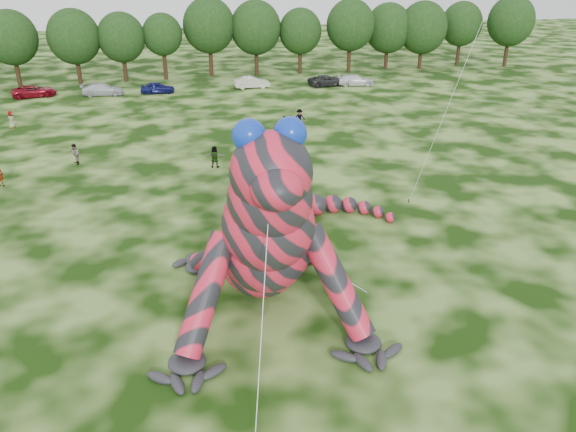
{
  "coord_description": "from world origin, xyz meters",
  "views": [
    {
      "loc": [
        1.13,
        -22.2,
        15.19
      ],
      "look_at": [
        6.21,
        1.51,
        4.0
      ],
      "focal_mm": 35.0,
      "sensor_mm": 36.0,
      "label": 1
    }
  ],
  "objects_px": {
    "car_3": "(103,89)",
    "spectator_5": "(215,157)",
    "car_2": "(34,91)",
    "car_6": "(327,81)",
    "spectator_4": "(11,119)",
    "tree_10": "(210,37)",
    "tree_8": "(122,47)",
    "inflatable_gecko": "(257,192)",
    "tree_6": "(13,48)",
    "spectator_1": "(75,154)",
    "tree_12": "(300,41)",
    "spectator_3": "(284,125)",
    "tree_9": "(163,47)",
    "tree_11": "(256,38)",
    "tree_7": "(75,47)",
    "car_7": "(355,80)",
    "tree_16": "(460,34)",
    "tree_17": "(509,31)",
    "car_4": "(158,88)",
    "car_5": "(252,82)",
    "tree_13": "(350,36)",
    "spectator_2": "(299,118)",
    "tree_15": "(422,35)"
  },
  "relations": [
    {
      "from": "spectator_1",
      "to": "spectator_3",
      "type": "bearing_deg",
      "value": 85.42
    },
    {
      "from": "spectator_4",
      "to": "tree_10",
      "type": "bearing_deg",
      "value": -30.29
    },
    {
      "from": "spectator_4",
      "to": "tree_7",
      "type": "bearing_deg",
      "value": 2.3
    },
    {
      "from": "tree_11",
      "to": "tree_8",
      "type": "bearing_deg",
      "value": -176.16
    },
    {
      "from": "inflatable_gecko",
      "to": "spectator_5",
      "type": "distance_m",
      "value": 18.25
    },
    {
      "from": "spectator_2",
      "to": "spectator_3",
      "type": "bearing_deg",
      "value": -119.41
    },
    {
      "from": "tree_6",
      "to": "car_7",
      "type": "bearing_deg",
      "value": -11.59
    },
    {
      "from": "tree_6",
      "to": "car_6",
      "type": "bearing_deg",
      "value": -11.85
    },
    {
      "from": "inflatable_gecko",
      "to": "tree_6",
      "type": "xyz_separation_m",
      "value": [
        -22.43,
        54.18,
        -0.18
      ]
    },
    {
      "from": "tree_9",
      "to": "car_3",
      "type": "xyz_separation_m",
      "value": [
        -7.63,
        -8.44,
        -3.63
      ]
    },
    {
      "from": "tree_7",
      "to": "car_3",
      "type": "height_order",
      "value": "tree_7"
    },
    {
      "from": "car_5",
      "to": "spectator_2",
      "type": "bearing_deg",
      "value": -176.32
    },
    {
      "from": "tree_7",
      "to": "tree_12",
      "type": "bearing_deg",
      "value": 1.78
    },
    {
      "from": "tree_17",
      "to": "tree_11",
      "type": "bearing_deg",
      "value": 177.7
    },
    {
      "from": "car_2",
      "to": "car_6",
      "type": "xyz_separation_m",
      "value": [
        35.98,
        -1.16,
        -0.01
      ]
    },
    {
      "from": "tree_8",
      "to": "spectator_5",
      "type": "distance_m",
      "value": 37.84
    },
    {
      "from": "tree_13",
      "to": "tree_11",
      "type": "bearing_deg",
      "value": 175.42
    },
    {
      "from": "spectator_3",
      "to": "tree_17",
      "type": "bearing_deg",
      "value": 98.34
    },
    {
      "from": "tree_6",
      "to": "tree_11",
      "type": "bearing_deg",
      "value": 2.76
    },
    {
      "from": "tree_11",
      "to": "spectator_1",
      "type": "xyz_separation_m",
      "value": [
        -20.4,
        -34.92,
        -4.18
      ]
    },
    {
      "from": "tree_7",
      "to": "car_5",
      "type": "bearing_deg",
      "value": -19.21
    },
    {
      "from": "car_3",
      "to": "spectator_1",
      "type": "bearing_deg",
      "value": -177.08
    },
    {
      "from": "car_2",
      "to": "car_7",
      "type": "xyz_separation_m",
      "value": [
        39.63,
        -1.73,
        -0.0
      ]
    },
    {
      "from": "car_4",
      "to": "inflatable_gecko",
      "type": "bearing_deg",
      "value": -171.79
    },
    {
      "from": "tree_15",
      "to": "spectator_4",
      "type": "bearing_deg",
      "value": -157.37
    },
    {
      "from": "tree_15",
      "to": "car_7",
      "type": "height_order",
      "value": "tree_15"
    },
    {
      "from": "tree_16",
      "to": "tree_17",
      "type": "xyz_separation_m",
      "value": [
        6.5,
        -2.71,
        0.46
      ]
    },
    {
      "from": "tree_16",
      "to": "car_3",
      "type": "relative_size",
      "value": 1.92
    },
    {
      "from": "tree_16",
      "to": "car_4",
      "type": "height_order",
      "value": "tree_16"
    },
    {
      "from": "tree_7",
      "to": "spectator_3",
      "type": "xyz_separation_m",
      "value": [
        21.73,
        -28.27,
        -3.91
      ]
    },
    {
      "from": "inflatable_gecko",
      "to": "spectator_2",
      "type": "xyz_separation_m",
      "value": [
        8.69,
        27.95,
        -4.07
      ]
    },
    {
      "from": "inflatable_gecko",
      "to": "car_5",
      "type": "xyz_separation_m",
      "value": [
        6.85,
        46.7,
        -4.19
      ]
    },
    {
      "from": "tree_12",
      "to": "car_7",
      "type": "distance_m",
      "value": 11.7
    },
    {
      "from": "tree_11",
      "to": "spectator_3",
      "type": "relative_size",
      "value": 6.12
    },
    {
      "from": "tree_13",
      "to": "car_7",
      "type": "height_order",
      "value": "tree_13"
    },
    {
      "from": "tree_13",
      "to": "car_6",
      "type": "xyz_separation_m",
      "value": [
        -5.65,
        -8.63,
        -4.37
      ]
    },
    {
      "from": "tree_11",
      "to": "car_4",
      "type": "bearing_deg",
      "value": -145.32
    },
    {
      "from": "tree_13",
      "to": "car_6",
      "type": "relative_size",
      "value": 2.03
    },
    {
      "from": "tree_8",
      "to": "inflatable_gecko",
      "type": "bearing_deg",
      "value": -80.52
    },
    {
      "from": "tree_9",
      "to": "tree_11",
      "type": "bearing_deg",
      "value": 3.82
    },
    {
      "from": "car_4",
      "to": "spectator_4",
      "type": "xyz_separation_m",
      "value": [
        -14.0,
        -12.74,
        0.13
      ]
    },
    {
      "from": "tree_12",
      "to": "spectator_2",
      "type": "xyz_separation_m",
      "value": [
        -6.45,
        -27.28,
        -3.63
      ]
    },
    {
      "from": "inflatable_gecko",
      "to": "car_7",
      "type": "height_order",
      "value": "inflatable_gecko"
    },
    {
      "from": "tree_11",
      "to": "spectator_3",
      "type": "xyz_separation_m",
      "value": [
        -2.13,
        -29.66,
        -4.21
      ]
    },
    {
      "from": "tree_13",
      "to": "car_7",
      "type": "relative_size",
      "value": 2.11
    },
    {
      "from": "tree_12",
      "to": "spectator_3",
      "type": "height_order",
      "value": "tree_12"
    },
    {
      "from": "tree_6",
      "to": "spectator_5",
      "type": "height_order",
      "value": "tree_6"
    },
    {
      "from": "car_3",
      "to": "spectator_5",
      "type": "xyz_separation_m",
      "value": [
        10.86,
        -28.62,
        0.16
      ]
    },
    {
      "from": "tree_16",
      "to": "tree_17",
      "type": "bearing_deg",
      "value": -22.63
    },
    {
      "from": "car_5",
      "to": "car_7",
      "type": "bearing_deg",
      "value": -97.38
    }
  ]
}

